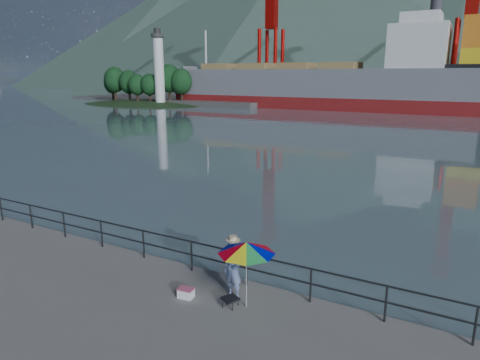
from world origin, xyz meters
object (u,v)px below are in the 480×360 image
Objects in this scene: fisherman at (233,270)px; bulk_carrier at (322,85)px; cooler_bag at (186,293)px; beach_umbrella at (246,248)px.

fisherman is 72.79m from bulk_carrier.
bulk_carrier is (-20.94, 69.64, 3.19)m from fisherman.
bulk_carrier reaches higher than fisherman.
fisherman reaches higher than cooler_bag.
fisherman is at bearing 21.45° from cooler_bag.
bulk_carrier reaches higher than cooler_bag.
fisherman is 1.05m from beach_umbrella.
beach_umbrella is 4.51× the size of cooler_bag.
beach_umbrella reaches higher than cooler_bag.
beach_umbrella is 0.03× the size of bulk_carrier.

